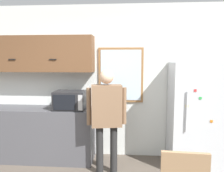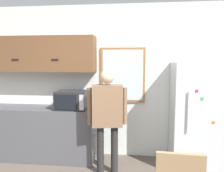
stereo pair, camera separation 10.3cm
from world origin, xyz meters
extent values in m
cube|color=silver|center=(0.00, 2.13, 1.35)|extent=(6.00, 0.06, 2.70)
cube|color=#4C4C51|center=(-1.20, 1.82, 0.46)|extent=(2.00, 0.55, 0.92)
cube|color=brown|center=(-1.20, 1.94, 1.84)|extent=(2.00, 0.31, 0.61)
cube|color=black|center=(-1.55, 1.78, 1.75)|extent=(0.12, 0.01, 0.01)
cube|color=black|center=(-0.85, 1.78, 1.75)|extent=(0.12, 0.01, 0.01)
cube|color=#232326|center=(-0.57, 1.76, 1.07)|extent=(0.51, 0.38, 0.31)
cube|color=black|center=(-0.61, 1.57, 1.07)|extent=(0.36, 0.01, 0.24)
cube|color=#B2B2B2|center=(-0.35, 1.57, 1.07)|extent=(0.07, 0.01, 0.25)
cylinder|color=black|center=(-0.03, 1.40, 0.38)|extent=(0.11, 0.11, 0.75)
cylinder|color=black|center=(0.19, 1.44, 0.38)|extent=(0.11, 0.11, 0.75)
cube|color=brown|center=(0.08, 1.42, 1.06)|extent=(0.48, 0.29, 0.62)
sphere|color=#D8AD8C|center=(0.08, 1.42, 1.50)|extent=(0.21, 0.21, 0.21)
cylinder|color=brown|center=(-0.18, 1.38, 1.06)|extent=(0.07, 0.07, 0.56)
cylinder|color=brown|center=(0.34, 1.46, 1.06)|extent=(0.07, 0.07, 0.56)
cube|color=silver|center=(1.48, 1.78, 0.85)|extent=(0.79, 0.63, 1.71)
cylinder|color=silver|center=(1.26, 1.44, 0.99)|extent=(0.02, 0.02, 0.60)
cube|color=red|center=(1.37, 1.46, 1.30)|extent=(0.04, 0.01, 0.04)
cube|color=yellow|center=(1.27, 1.46, 1.07)|extent=(0.04, 0.01, 0.04)
cube|color=green|center=(1.45, 1.46, 1.19)|extent=(0.04, 0.01, 0.04)
cube|color=orange|center=(1.63, 1.46, 0.85)|extent=(0.04, 0.01, 0.04)
cube|color=olive|center=(0.27, 2.09, 1.48)|extent=(0.79, 0.04, 0.96)
cube|color=silver|center=(0.27, 2.07, 1.48)|extent=(0.71, 0.01, 0.88)
camera|label=1|loc=(0.41, -1.76, 1.74)|focal=35.00mm
camera|label=2|loc=(0.51, -1.75, 1.74)|focal=35.00mm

